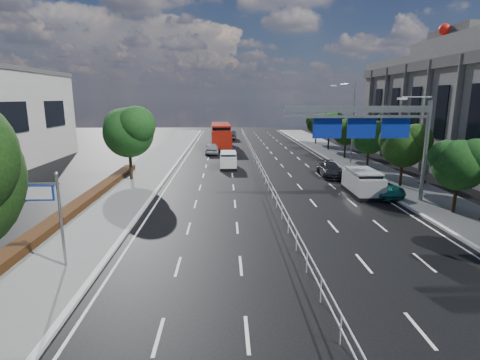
{
  "coord_description": "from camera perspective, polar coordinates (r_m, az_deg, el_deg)",
  "views": [
    {
      "loc": [
        -3.43,
        -15.54,
        7.36
      ],
      "look_at": [
        -2.56,
        6.95,
        2.4
      ],
      "focal_mm": 28.0,
      "sensor_mm": 36.0,
      "label": 1
    }
  ],
  "objects": [
    {
      "name": "parked_car_teal",
      "position": [
        30.67,
        20.33,
        -0.94
      ],
      "size": [
        2.89,
        5.15,
        1.36
      ],
      "primitive_type": "imported",
      "rotation": [
        0.0,
        0.0,
        0.14
      ],
      "color": "#16635C",
      "rests_on": "ground"
    },
    {
      "name": "silver_minivan",
      "position": [
        30.39,
        18.2,
        -0.36
      ],
      "size": [
        2.07,
        4.72,
        1.95
      ],
      "rotation": [
        0.0,
        0.0,
        -0.02
      ],
      "color": "black",
      "rests_on": "ground"
    },
    {
      "name": "far_tree_c",
      "position": [
        27.16,
        30.54,
        2.37
      ],
      "size": [
        3.52,
        3.28,
        4.94
      ],
      "color": "black",
      "rests_on": "ground"
    },
    {
      "name": "toilet_sign",
      "position": [
        17.82,
        -27.16,
        -3.32
      ],
      "size": [
        1.62,
        0.18,
        4.34
      ],
      "color": "gray",
      "rests_on": "ground"
    },
    {
      "name": "sidewalk_near",
      "position": [
        18.96,
        -27.81,
        -11.7
      ],
      "size": [
        5.0,
        140.0,
        0.14
      ],
      "primitive_type": "cube",
      "color": "slate",
      "rests_on": "ground"
    },
    {
      "name": "near_car_dark",
      "position": [
        67.13,
        -1.44,
        6.83
      ],
      "size": [
        2.19,
        5.08,
        1.63
      ],
      "primitive_type": "imported",
      "rotation": [
        0.0,
        0.0,
        3.04
      ],
      "color": "black",
      "rests_on": "ground"
    },
    {
      "name": "near_tree_back",
      "position": [
        34.68,
        -16.56,
        7.38
      ],
      "size": [
        4.84,
        4.51,
        6.69
      ],
      "color": "black",
      "rests_on": "ground"
    },
    {
      "name": "streetlight_far",
      "position": [
        43.86,
        16.52,
        9.12
      ],
      "size": [
        2.78,
        2.4,
        9.0
      ],
      "color": "gray",
      "rests_on": "ground"
    },
    {
      "name": "ground",
      "position": [
        17.53,
        9.51,
        -12.58
      ],
      "size": [
        160.0,
        160.0,
        0.0
      ],
      "primitive_type": "plane",
      "color": "black",
      "rests_on": "ground"
    },
    {
      "name": "far_tree_d",
      "position": [
        33.61,
        23.79,
        5.11
      ],
      "size": [
        3.85,
        3.59,
        5.34
      ],
      "color": "black",
      "rests_on": "ground"
    },
    {
      "name": "overhead_gantry",
      "position": [
        27.59,
        19.62,
        8.08
      ],
      "size": [
        10.24,
        0.38,
        7.45
      ],
      "color": "gray",
      "rests_on": "ground"
    },
    {
      "name": "near_car_silver",
      "position": [
        50.19,
        -4.29,
        4.82
      ],
      "size": [
        1.78,
        4.37,
        1.49
      ],
      "primitive_type": "imported",
      "rotation": [
        0.0,
        0.0,
        3.15
      ],
      "color": "#A2A4A9",
      "rests_on": "ground"
    },
    {
      "name": "far_tree_e",
      "position": [
        40.46,
        19.18,
        6.35
      ],
      "size": [
        3.63,
        3.38,
        5.13
      ],
      "color": "black",
      "rests_on": "ground"
    },
    {
      "name": "far_tree_f",
      "position": [
        47.5,
        15.91,
        7.29
      ],
      "size": [
        3.52,
        3.28,
        5.02
      ],
      "color": "black",
      "rests_on": "ground"
    },
    {
      "name": "kerb_near",
      "position": [
        18.04,
        -20.47,
        -12.24
      ],
      "size": [
        0.25,
        140.0,
        0.15
      ],
      "primitive_type": "cube",
      "color": "silver",
      "rests_on": "ground"
    },
    {
      "name": "far_tree_g",
      "position": [
        54.65,
        13.51,
        8.31
      ],
      "size": [
        3.96,
        3.69,
        5.45
      ],
      "color": "black",
      "rests_on": "ground"
    },
    {
      "name": "median_fence",
      "position": [
        38.8,
        2.89,
        2.27
      ],
      "size": [
        0.05,
        85.0,
        1.02
      ],
      "color": "silver",
      "rests_on": "ground"
    },
    {
      "name": "parked_car_dark",
      "position": [
        36.55,
        13.59,
        1.52
      ],
      "size": [
        1.92,
        4.59,
        1.33
      ],
      "primitive_type": "imported",
      "rotation": [
        0.0,
        0.0,
        -0.01
      ],
      "color": "black",
      "rests_on": "ground"
    },
    {
      "name": "pedestrian_b",
      "position": [
        35.69,
        25.96,
        0.9
      ],
      "size": [
        0.86,
        0.68,
        1.72
      ],
      "primitive_type": "imported",
      "rotation": [
        0.0,
        0.0,
        3.11
      ],
      "color": "gray",
      "rests_on": "sidewalk_far"
    },
    {
      "name": "far_tree_h",
      "position": [
        61.91,
        11.62,
        8.54
      ],
      "size": [
        3.41,
        3.18,
        4.91
      ],
      "color": "black",
      "rests_on": "ground"
    },
    {
      "name": "white_minivan",
      "position": [
        39.94,
        -1.79,
        3.05
      ],
      "size": [
        1.73,
        4.0,
        1.74
      ],
      "rotation": [
        0.0,
        0.0,
        0.0
      ],
      "color": "black",
      "rests_on": "ground"
    },
    {
      "name": "hedge_near",
      "position": [
        23.83,
        -26.72,
        -6.02
      ],
      "size": [
        1.0,
        36.0,
        0.44
      ],
      "primitive_type": "cube",
      "color": "black",
      "rests_on": "sidewalk_near"
    },
    {
      "name": "red_bus",
      "position": [
        56.58,
        -2.96,
        6.83
      ],
      "size": [
        3.34,
        12.0,
        3.55
      ],
      "rotation": [
        0.0,
        0.0,
        0.04
      ],
      "color": "black",
      "rests_on": "ground"
    }
  ]
}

